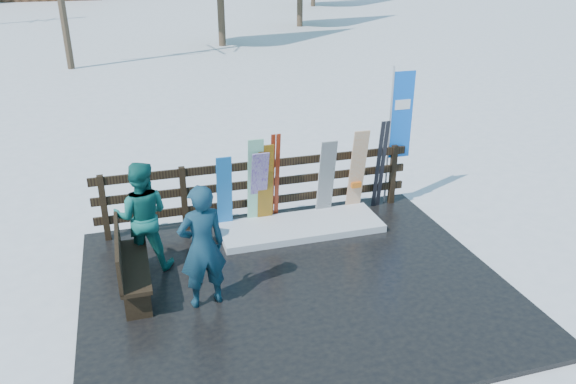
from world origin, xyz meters
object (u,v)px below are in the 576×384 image
object	(u,v)px
snowboard_3	(259,188)
person_back	(142,216)
person_front	(202,247)
bench	(128,263)
snowboard_2	(265,185)
snowboard_0	(224,194)
snowboard_5	(357,172)
snowboard_4	(326,179)
rental_flag	(399,121)
snowboard_1	(255,183)

from	to	relation	value
snowboard_3	person_back	xyz separation A→B (m)	(-1.98, -0.84, 0.14)
person_front	person_back	distance (m)	1.42
bench	snowboard_2	size ratio (longest dim) A/B	0.99
snowboard_0	snowboard_5	size ratio (longest dim) A/B	0.84
snowboard_5	person_front	bearing A→B (deg)	-146.17
bench	snowboard_4	xyz separation A→B (m)	(3.47, 1.57, 0.22)
rental_flag	person_front	bearing A→B (deg)	-149.53
bench	snowboard_4	distance (m)	3.82
snowboard_2	snowboard_4	size ratio (longest dim) A/B	1.02
snowboard_3	snowboard_4	distance (m)	1.23
person_back	person_front	bearing A→B (deg)	131.61
bench	snowboard_5	size ratio (longest dim) A/B	0.92
snowboard_2	bench	bearing A→B (deg)	-146.34
rental_flag	snowboard_3	bearing A→B (deg)	-174.29
snowboard_1	snowboard_4	size ratio (longest dim) A/B	1.10
snowboard_2	snowboard_3	size ratio (longest dim) A/B	1.04
bench	snowboard_1	bearing A→B (deg)	35.75
bench	snowboard_3	distance (m)	2.75
snowboard_0	snowboard_4	xyz separation A→B (m)	(1.82, 0.00, 0.05)
snowboard_3	snowboard_2	bearing A→B (deg)	0.00
snowboard_4	rental_flag	bearing A→B (deg)	10.38
snowboard_0	snowboard_1	size ratio (longest dim) A/B	0.84
snowboard_0	rental_flag	bearing A→B (deg)	4.68
bench	snowboard_5	xyz separation A→B (m)	(4.06, 1.57, 0.29)
person_front	person_back	xyz separation A→B (m)	(-0.71, 1.23, -0.03)
rental_flag	person_back	size ratio (longest dim) A/B	1.53
snowboard_2	snowboard_1	bearing A→B (deg)	-180.00
snowboard_2	snowboard_5	bearing A→B (deg)	-0.00
snowboard_1	snowboard_3	world-z (taller)	snowboard_1
person_back	snowboard_2	bearing A→B (deg)	-146.61
snowboard_5	rental_flag	bearing A→B (deg)	16.91
bench	snowboard_1	distance (m)	2.71
snowboard_0	rental_flag	world-z (taller)	rental_flag
snowboard_1	snowboard_5	world-z (taller)	snowboard_1
snowboard_2	snowboard_4	world-z (taller)	snowboard_2
snowboard_4	snowboard_3	bearing A→B (deg)	-180.00
bench	snowboard_2	xyz separation A→B (m)	(2.36, 1.57, 0.24)
bench	snowboard_2	bearing A→B (deg)	33.66
bench	person_back	size ratio (longest dim) A/B	0.88
person_front	snowboard_1	bearing A→B (deg)	-130.11
snowboard_1	person_front	world-z (taller)	person_front
person_front	rental_flag	bearing A→B (deg)	-159.23
rental_flag	person_front	distance (m)	4.67
bench	snowboard_4	bearing A→B (deg)	24.37
snowboard_5	rental_flag	distance (m)	1.23
bench	snowboard_1	size ratio (longest dim) A/B	0.91
snowboard_5	person_front	world-z (taller)	person_front
snowboard_2	rental_flag	size ratio (longest dim) A/B	0.58
snowboard_0	snowboard_4	bearing A→B (deg)	0.00
snowboard_2	person_front	distance (m)	2.50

